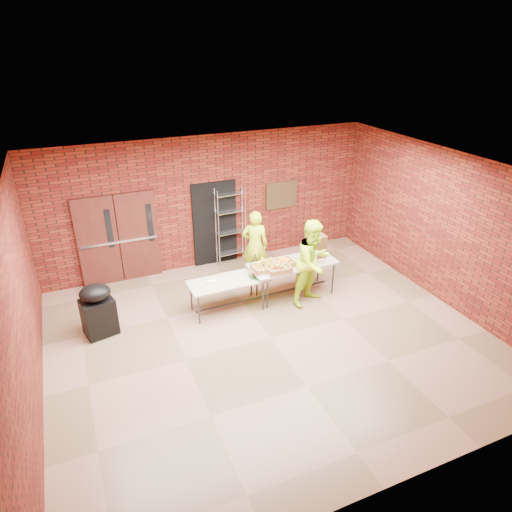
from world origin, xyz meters
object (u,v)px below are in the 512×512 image
(coffee_dispenser, at_px, (316,246))
(volunteer_woman, at_px, (255,245))
(covered_grill, at_px, (98,310))
(table_right, at_px, (293,266))
(table_left, at_px, (229,283))
(volunteer_man, at_px, (313,262))
(wire_rack, at_px, (231,226))

(coffee_dispenser, xyz_separation_m, volunteer_woman, (-1.04, 0.97, -0.20))
(covered_grill, relative_size, volunteer_woman, 0.64)
(coffee_dispenser, bearing_deg, table_right, -169.57)
(table_left, height_order, coffee_dispenser, coffee_dispenser)
(volunteer_woman, height_order, volunteer_man, volunteer_man)
(wire_rack, bearing_deg, covered_grill, -155.68)
(coffee_dispenser, bearing_deg, wire_rack, 123.52)
(table_left, distance_m, volunteer_man, 1.81)
(wire_rack, xyz_separation_m, volunteer_woman, (0.23, -0.96, -0.15))
(wire_rack, relative_size, volunteer_man, 1.05)
(coffee_dispenser, height_order, volunteer_man, volunteer_man)
(covered_grill, xyz_separation_m, volunteer_woman, (3.63, 0.92, 0.30))
(coffee_dispenser, relative_size, volunteer_woman, 0.30)
(table_right, height_order, coffee_dispenser, coffee_dispenser)
(wire_rack, height_order, table_right, wire_rack)
(volunteer_man, bearing_deg, wire_rack, 89.66)
(wire_rack, distance_m, table_right, 2.16)
(table_left, bearing_deg, volunteer_woman, 45.36)
(wire_rack, distance_m, volunteer_woman, 1.00)
(wire_rack, bearing_deg, volunteer_woman, -80.96)
(coffee_dispenser, relative_size, volunteer_man, 0.27)
(covered_grill, bearing_deg, table_right, -15.27)
(table_right, xyz_separation_m, volunteer_man, (0.26, -0.41, 0.22))
(covered_grill, height_order, volunteer_woman, volunteer_woman)
(table_right, distance_m, volunteer_man, 0.53)
(covered_grill, height_order, volunteer_man, volunteer_man)
(table_right, bearing_deg, wire_rack, 106.37)
(table_right, relative_size, volunteer_woman, 1.15)
(table_left, xyz_separation_m, coffee_dispenser, (2.09, 0.13, 0.40))
(table_right, xyz_separation_m, coffee_dispenser, (0.61, 0.11, 0.32))
(volunteer_woman, xyz_separation_m, volunteer_man, (0.69, -1.49, 0.10))
(table_left, distance_m, table_right, 1.48)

